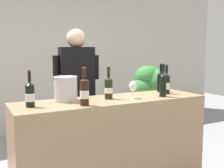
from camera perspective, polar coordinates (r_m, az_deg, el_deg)
name	(u,v)px	position (r m, az deg, el deg)	size (l,w,h in m)	color
wall_back	(45,54)	(5.07, -13.93, 6.15)	(8.00, 0.10, 2.80)	beige
counter	(113,147)	(2.80, 0.13, -13.19)	(1.94, 0.56, 0.99)	#9E7A56
wine_bottle_0	(30,94)	(2.38, -16.98, -2.11)	(0.08, 0.08, 0.31)	black
wine_bottle_1	(166,83)	(3.04, 11.41, 0.12)	(0.08, 0.08, 0.32)	black
wine_bottle_2	(161,81)	(3.18, 10.28, 0.64)	(0.08, 0.08, 0.33)	black
wine_bottle_3	(163,84)	(2.83, 10.74, 0.09)	(0.07, 0.07, 0.34)	black
wine_bottle_4	(84,91)	(2.35, -5.86, -1.56)	(0.08, 0.08, 0.34)	black
wine_bottle_5	(109,87)	(2.66, -0.73, -0.73)	(0.08, 0.08, 0.33)	black
wine_glass	(133,87)	(2.69, 4.45, -0.59)	(0.08, 0.08, 0.18)	silver
ice_bucket	(66,89)	(2.58, -9.79, -0.96)	(0.23, 0.23, 0.24)	silver
person_server	(77,104)	(3.20, -7.42, -4.17)	(0.54, 0.29, 1.71)	black
potted_shrub	(148,93)	(4.19, 7.73, -1.88)	(0.65, 0.61, 1.23)	brown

